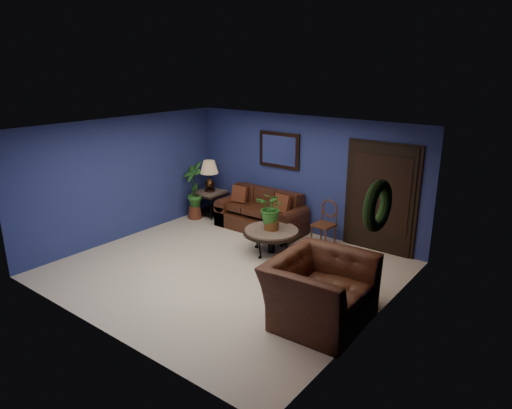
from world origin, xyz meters
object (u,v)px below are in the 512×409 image
Objects in this scene: sofa at (263,216)px; end_table at (210,197)px; armchair at (320,291)px; coffee_table at (271,232)px; side_chair at (326,220)px; table_lamp at (209,172)px.

sofa is 1.56m from end_table.
sofa is at bearing 46.43° from armchair.
end_table is (-1.55, -0.02, 0.17)m from sofa.
end_table reaches higher than coffee_table.
sofa is 1.56m from side_chair.
armchair is at bearing -41.06° from sofa.
sofa is 1.33m from coffee_table.
sofa reaches higher than end_table.
table_lamp reaches higher than side_chair.
coffee_table is 0.76× the size of armchair.
table_lamp is (-2.48, 0.92, 0.65)m from coffee_table.
coffee_table is 1.18m from side_chair.
table_lamp reaches higher than end_table.
sofa is 3.84m from armchair.
sofa is at bearing 134.12° from coffee_table.
side_chair is (1.55, 0.04, 0.23)m from sofa.
armchair reaches higher than sofa.
coffee_table is at bearing -20.48° from table_lamp.
table_lamp is 0.49× the size of armchair.
armchair reaches higher than end_table.
side_chair is at bearing 25.24° from armchair.
coffee_table is at bearing -20.48° from end_table.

